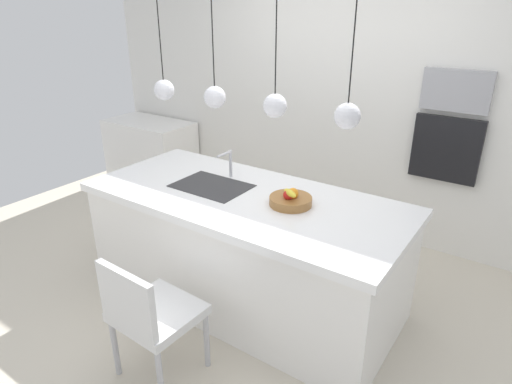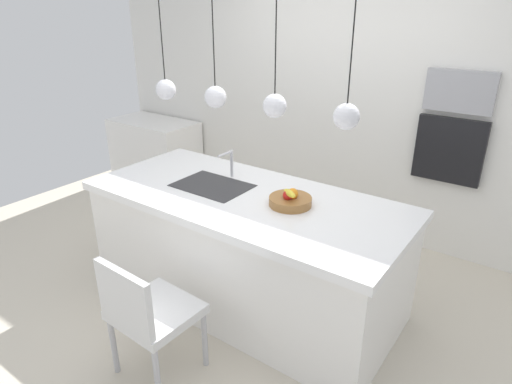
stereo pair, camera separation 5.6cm
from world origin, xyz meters
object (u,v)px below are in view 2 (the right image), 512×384
(microwave, at_px, (460,91))
(oven, at_px, (449,150))
(fruit_bowl, at_px, (290,200))
(chair_near, at_px, (147,311))

(microwave, height_order, oven, microwave)
(microwave, bearing_deg, fruit_bowl, -112.82)
(chair_near, bearing_deg, microwave, 68.72)
(fruit_bowl, bearing_deg, microwave, 67.18)
(fruit_bowl, bearing_deg, chair_near, -108.88)
(microwave, distance_m, oven, 0.50)
(oven, distance_m, chair_near, 2.79)
(fruit_bowl, xyz_separation_m, chair_near, (-0.35, -1.01, -0.44))
(microwave, height_order, chair_near, microwave)
(oven, bearing_deg, chair_near, -111.28)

